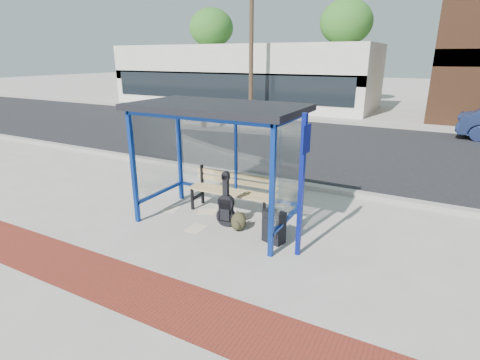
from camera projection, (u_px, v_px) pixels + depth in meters
The scene contains 19 objects.
ground at pixel (219, 222), 7.74m from camera, with size 120.00×120.00×0.00m, color #B2ADA0.
brick_paver_strip at pixel (128, 287), 5.56m from camera, with size 60.00×1.00×0.01m, color maroon.
curb_near at pixel (274, 180), 10.14m from camera, with size 60.00×0.25×0.12m, color gray.
street_asphalt at pixel (327, 145), 14.43m from camera, with size 60.00×10.00×0.00m, color black.
curb_far at pixel (355, 124), 18.67m from camera, with size 60.00×0.25×0.12m, color gray.
far_sidewalk at pixel (363, 120), 20.28m from camera, with size 60.00×4.00×0.01m, color #B2ADA0.
bus_shelter at pixel (219, 122), 7.14m from camera, with size 3.30×1.80×2.42m.
storefront_white at pixel (242, 75), 26.19m from camera, with size 18.00×6.04×4.00m.
tree_left at pixel (211, 28), 30.71m from camera, with size 3.60×3.60×7.03m.
tree_mid at pixel (346, 23), 25.77m from camera, with size 3.60×3.60×7.03m.
utility_pole_west at pixel (251, 40), 20.35m from camera, with size 1.60×0.24×8.00m.
bench at pixel (233, 189), 8.09m from camera, with size 1.97×0.53×0.92m.
guitar_bag at pixel (226, 208), 7.45m from camera, with size 0.40×0.14×1.08m.
suitcase at pixel (274, 227), 6.81m from camera, with size 0.43×0.33×0.67m.
backpack at pixel (238, 222), 7.34m from camera, with size 0.32×0.30×0.36m.
sign_post at pixel (302, 179), 6.04m from camera, with size 0.10×0.31×2.44m.
newspaper_a at pixel (171, 209), 8.40m from camera, with size 0.42×0.33×0.01m, color white.
newspaper_b at pixel (196, 228), 7.45m from camera, with size 0.41×0.33×0.01m, color white.
newspaper_c at pixel (207, 212), 8.26m from camera, with size 0.41×0.33×0.01m, color white.
Camera 1 is at (3.74, -6.02, 3.26)m, focal length 28.00 mm.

